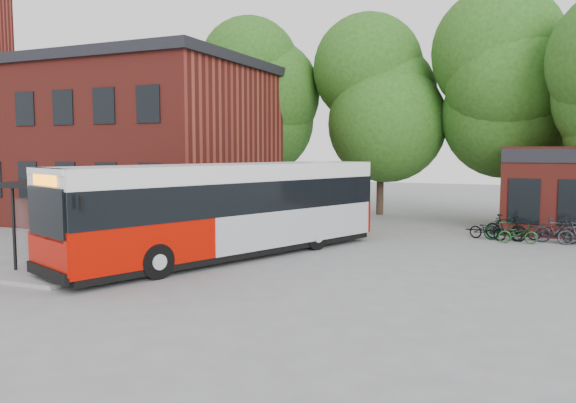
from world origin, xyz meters
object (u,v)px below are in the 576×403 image
at_px(city_bus, 230,211).
at_px(bicycle_1, 504,229).
at_px(bus_shelter, 91,220).
at_px(bicycle_5, 556,231).
at_px(bicycle_0, 488,230).
at_px(bicycle_2, 518,234).
at_px(bicycle_3, 506,228).
at_px(bicycle_4, 549,230).

distance_m(city_bus, bicycle_1, 11.90).
distance_m(bus_shelter, bicycle_5, 18.27).
distance_m(bus_shelter, bicycle_1, 16.61).
bearing_deg(bus_shelter, bicycle_0, 41.21).
distance_m(city_bus, bicycle_0, 11.45).
xyz_separation_m(city_bus, bicycle_2, (9.47, 7.26, -1.27)).
bearing_deg(bicycle_3, bicycle_1, 164.88).
relative_size(bicycle_0, bicycle_2, 1.06).
relative_size(bus_shelter, bicycle_5, 3.97).
relative_size(bicycle_2, bicycle_3, 0.84).
bearing_deg(bicycle_5, bicycle_2, 118.56).
relative_size(bicycle_4, bicycle_5, 1.09).
bearing_deg(bus_shelter, bicycle_4, 36.83).
distance_m(bicycle_1, bicycle_3, 0.15).
distance_m(bicycle_1, bicycle_5, 2.04).
xyz_separation_m(bicycle_0, bicycle_1, (0.64, -0.02, 0.05)).
height_order(city_bus, bicycle_4, city_bus).
distance_m(bicycle_3, bicycle_4, 1.71).
bearing_deg(bicycle_4, bus_shelter, 151.44).
xyz_separation_m(bicycle_0, bicycle_4, (2.42, 0.27, 0.07)).
height_order(bicycle_0, bicycle_3, bicycle_3).
distance_m(bus_shelter, city_bus, 4.76).
xyz_separation_m(bicycle_1, bicycle_3, (0.08, 0.10, 0.07)).
bearing_deg(bus_shelter, bicycle_3, 39.80).
height_order(city_bus, bicycle_5, city_bus).
distance_m(bicycle_2, bicycle_4, 1.47).
distance_m(bus_shelter, bicycle_4, 18.18).
bearing_deg(bus_shelter, bicycle_5, 35.85).
distance_m(bus_shelter, bicycle_2, 16.73).
bearing_deg(bicycle_0, bicycle_2, -94.83).
xyz_separation_m(bicycle_4, bicycle_5, (0.26, -0.20, 0.03)).
xyz_separation_m(bus_shelter, city_bus, (3.87, 2.77, 0.23)).
bearing_deg(bus_shelter, city_bus, 35.59).
bearing_deg(bicycle_3, bicycle_0, 118.77).
relative_size(bicycle_3, bicycle_5, 1.04).
xyz_separation_m(bicycle_2, bicycle_4, (1.19, 0.86, 0.10)).
bearing_deg(bicycle_2, bus_shelter, 117.62).
relative_size(bicycle_3, bicycle_4, 0.96).
height_order(bicycle_0, bicycle_2, bicycle_0).
relative_size(bicycle_1, bicycle_5, 0.91).
bearing_deg(bicycle_2, bicycle_5, -74.86).
height_order(bicycle_2, bicycle_3, bicycle_3).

